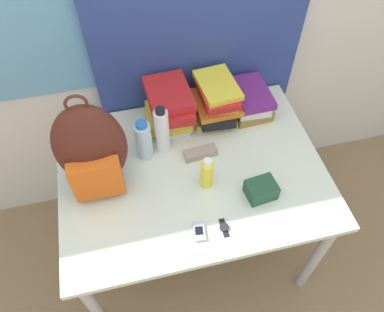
{
  "coord_description": "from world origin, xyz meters",
  "views": [
    {
      "loc": [
        -0.23,
        -0.51,
        2.14
      ],
      "look_at": [
        0.0,
        0.44,
        0.86
      ],
      "focal_mm": 35.0,
      "sensor_mm": 36.0,
      "label": 1
    }
  ],
  "objects_px": {
    "book_stack_right": "(250,101)",
    "camera_pouch": "(261,190)",
    "water_bottle": "(144,140)",
    "sunglasses_case": "(201,153)",
    "sunscreen_bottle": "(207,173)",
    "wristwatch": "(224,228)",
    "sports_bottle": "(162,131)",
    "cell_phone": "(199,232)",
    "book_stack_center": "(216,101)",
    "backpack": "(91,150)",
    "book_stack_left": "(169,107)"
  },
  "relations": [
    {
      "from": "book_stack_right",
      "to": "camera_pouch",
      "type": "relative_size",
      "value": 1.92
    },
    {
      "from": "water_bottle",
      "to": "sunglasses_case",
      "type": "distance_m",
      "value": 0.27
    },
    {
      "from": "sunscreen_bottle",
      "to": "wristwatch",
      "type": "xyz_separation_m",
      "value": [
        0.01,
        -0.23,
        -0.07
      ]
    },
    {
      "from": "sports_bottle",
      "to": "camera_pouch",
      "type": "distance_m",
      "value": 0.51
    },
    {
      "from": "sunscreen_bottle",
      "to": "cell_phone",
      "type": "distance_m",
      "value": 0.25
    },
    {
      "from": "book_stack_center",
      "to": "sports_bottle",
      "type": "bearing_deg",
      "value": -153.8
    },
    {
      "from": "backpack",
      "to": "sports_bottle",
      "type": "distance_m",
      "value": 0.34
    },
    {
      "from": "book_stack_right",
      "to": "cell_phone",
      "type": "xyz_separation_m",
      "value": [
        -0.42,
        -0.61,
        -0.06
      ]
    },
    {
      "from": "backpack",
      "to": "sports_bottle",
      "type": "bearing_deg",
      "value": 21.41
    },
    {
      "from": "backpack",
      "to": "cell_phone",
      "type": "height_order",
      "value": "backpack"
    },
    {
      "from": "book_stack_center",
      "to": "sunscreen_bottle",
      "type": "relative_size",
      "value": 1.64
    },
    {
      "from": "sports_bottle",
      "to": "sunglasses_case",
      "type": "distance_m",
      "value": 0.21
    },
    {
      "from": "water_bottle",
      "to": "camera_pouch",
      "type": "xyz_separation_m",
      "value": [
        0.44,
        -0.33,
        -0.07
      ]
    },
    {
      "from": "water_bottle",
      "to": "wristwatch",
      "type": "bearing_deg",
      "value": -61.08
    },
    {
      "from": "backpack",
      "to": "sunscreen_bottle",
      "type": "height_order",
      "value": "backpack"
    },
    {
      "from": "book_stack_center",
      "to": "sunglasses_case",
      "type": "distance_m",
      "value": 0.28
    },
    {
      "from": "book_stack_left",
      "to": "water_bottle",
      "type": "bearing_deg",
      "value": -132.51
    },
    {
      "from": "sports_bottle",
      "to": "cell_phone",
      "type": "relative_size",
      "value": 3.02
    },
    {
      "from": "sunscreen_bottle",
      "to": "sunglasses_case",
      "type": "relative_size",
      "value": 1.09
    },
    {
      "from": "book_stack_right",
      "to": "sunglasses_case",
      "type": "distance_m",
      "value": 0.39
    },
    {
      "from": "backpack",
      "to": "water_bottle",
      "type": "height_order",
      "value": "backpack"
    },
    {
      "from": "water_bottle",
      "to": "sports_bottle",
      "type": "bearing_deg",
      "value": 11.43
    },
    {
      "from": "sunscreen_bottle",
      "to": "wristwatch",
      "type": "bearing_deg",
      "value": -86.33
    },
    {
      "from": "cell_phone",
      "to": "camera_pouch",
      "type": "bearing_deg",
      "value": 20.77
    },
    {
      "from": "backpack",
      "to": "camera_pouch",
      "type": "relative_size",
      "value": 3.78
    },
    {
      "from": "water_bottle",
      "to": "sunscreen_bottle",
      "type": "xyz_separation_m",
      "value": [
        0.23,
        -0.22,
        -0.02
      ]
    },
    {
      "from": "book_stack_center",
      "to": "wristwatch",
      "type": "height_order",
      "value": "book_stack_center"
    },
    {
      "from": "camera_pouch",
      "to": "sports_bottle",
      "type": "bearing_deg",
      "value": 135.56
    },
    {
      "from": "camera_pouch",
      "to": "book_stack_center",
      "type": "bearing_deg",
      "value": 97.55
    },
    {
      "from": "book_stack_center",
      "to": "water_bottle",
      "type": "xyz_separation_m",
      "value": [
        -0.38,
        -0.16,
        -0.01
      ]
    },
    {
      "from": "sports_bottle",
      "to": "backpack",
      "type": "bearing_deg",
      "value": -158.59
    },
    {
      "from": "sunscreen_bottle",
      "to": "camera_pouch",
      "type": "relative_size",
      "value": 1.25
    },
    {
      "from": "sports_bottle",
      "to": "sunglasses_case",
      "type": "relative_size",
      "value": 1.69
    },
    {
      "from": "book_stack_left",
      "to": "book_stack_center",
      "type": "relative_size",
      "value": 1.03
    },
    {
      "from": "cell_phone",
      "to": "wristwatch",
      "type": "bearing_deg",
      "value": -2.44
    },
    {
      "from": "backpack",
      "to": "book_stack_center",
      "type": "bearing_deg",
      "value": 23.8
    },
    {
      "from": "backpack",
      "to": "book_stack_right",
      "type": "distance_m",
      "value": 0.83
    },
    {
      "from": "sports_bottle",
      "to": "cell_phone",
      "type": "bearing_deg",
      "value": -83.05
    },
    {
      "from": "sunscreen_bottle",
      "to": "camera_pouch",
      "type": "bearing_deg",
      "value": -27.27
    },
    {
      "from": "backpack",
      "to": "water_bottle",
      "type": "xyz_separation_m",
      "value": [
        0.21,
        0.1,
        -0.11
      ]
    },
    {
      "from": "book_stack_left",
      "to": "water_bottle",
      "type": "relative_size",
      "value": 1.3
    },
    {
      "from": "backpack",
      "to": "book_stack_right",
      "type": "relative_size",
      "value": 1.97
    },
    {
      "from": "backpack",
      "to": "sunscreen_bottle",
      "type": "bearing_deg",
      "value": -15.27
    },
    {
      "from": "book_stack_left",
      "to": "camera_pouch",
      "type": "height_order",
      "value": "book_stack_left"
    },
    {
      "from": "book_stack_center",
      "to": "cell_phone",
      "type": "bearing_deg",
      "value": -111.15
    },
    {
      "from": "sunglasses_case",
      "to": "camera_pouch",
      "type": "distance_m",
      "value": 0.33
    },
    {
      "from": "book_stack_left",
      "to": "sunscreen_bottle",
      "type": "distance_m",
      "value": 0.4
    },
    {
      "from": "sports_bottle",
      "to": "wristwatch",
      "type": "height_order",
      "value": "sports_bottle"
    },
    {
      "from": "book_stack_left",
      "to": "wristwatch",
      "type": "bearing_deg",
      "value": -80.96
    },
    {
      "from": "sunscreen_bottle",
      "to": "cell_phone",
      "type": "height_order",
      "value": "sunscreen_bottle"
    }
  ]
}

